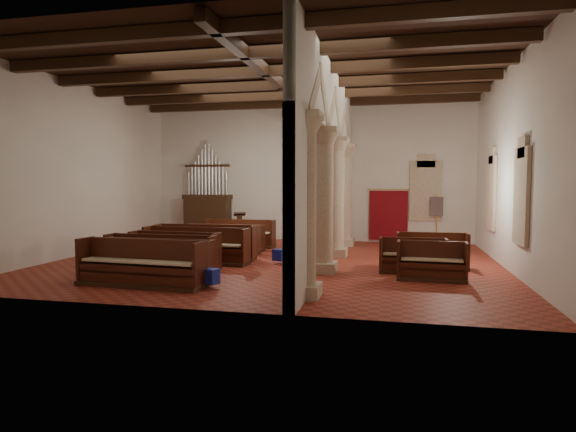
{
  "coord_description": "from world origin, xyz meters",
  "views": [
    {
      "loc": [
        3.76,
        -14.88,
        2.55
      ],
      "look_at": [
        0.34,
        0.5,
        1.45
      ],
      "focal_mm": 30.0,
      "sensor_mm": 36.0,
      "label": 1
    }
  ],
  "objects_px": {
    "aisle_pew_0": "(431,267)",
    "nave_pew_0": "(141,271)",
    "lectern": "(239,228)",
    "processional_banner": "(437,227)",
    "pipe_organ": "(208,209)"
  },
  "relations": [
    {
      "from": "processional_banner",
      "to": "aisle_pew_0",
      "type": "relative_size",
      "value": 1.19
    },
    {
      "from": "aisle_pew_0",
      "to": "processional_banner",
      "type": "bearing_deg",
      "value": 86.86
    },
    {
      "from": "pipe_organ",
      "to": "processional_banner",
      "type": "height_order",
      "value": "pipe_organ"
    },
    {
      "from": "pipe_organ",
      "to": "processional_banner",
      "type": "relative_size",
      "value": 2.07
    },
    {
      "from": "pipe_organ",
      "to": "nave_pew_0",
      "type": "relative_size",
      "value": 1.31
    },
    {
      "from": "nave_pew_0",
      "to": "lectern",
      "type": "bearing_deg",
      "value": 97.51
    },
    {
      "from": "lectern",
      "to": "processional_banner",
      "type": "relative_size",
      "value": 0.59
    },
    {
      "from": "lectern",
      "to": "processional_banner",
      "type": "bearing_deg",
      "value": -22.53
    },
    {
      "from": "lectern",
      "to": "aisle_pew_0",
      "type": "xyz_separation_m",
      "value": [
        7.65,
        -7.26,
        -0.18
      ]
    },
    {
      "from": "aisle_pew_0",
      "to": "nave_pew_0",
      "type": "bearing_deg",
      "value": -159.57
    },
    {
      "from": "processional_banner",
      "to": "nave_pew_0",
      "type": "xyz_separation_m",
      "value": [
        -7.76,
        -9.63,
        -0.38
      ]
    },
    {
      "from": "pipe_organ",
      "to": "lectern",
      "type": "distance_m",
      "value": 1.79
    },
    {
      "from": "aisle_pew_0",
      "to": "lectern",
      "type": "bearing_deg",
      "value": 138.92
    },
    {
      "from": "lectern",
      "to": "processional_banner",
      "type": "height_order",
      "value": "processional_banner"
    },
    {
      "from": "pipe_organ",
      "to": "lectern",
      "type": "height_order",
      "value": "pipe_organ"
    }
  ]
}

